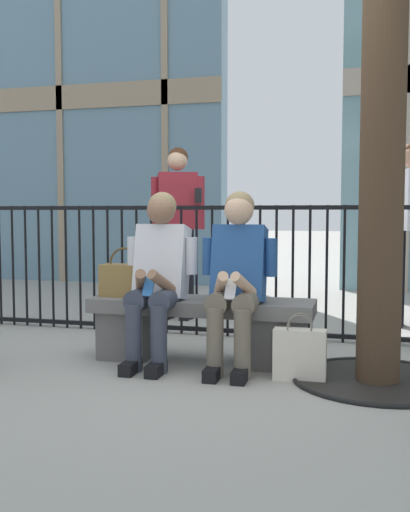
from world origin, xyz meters
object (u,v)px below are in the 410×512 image
stone_bench (201,324)px  seated_person_companion (237,274)px  seated_person_with_phone (158,272)px  shopping_bag (300,354)px  handbag_on_bench (125,279)px  bystander_further_back (178,219)px  bystander_at_railing (410,219)px

stone_bench → seated_person_companion: size_ratio=1.32×
seated_person_with_phone → seated_person_companion: size_ratio=1.00×
seated_person_companion → shopping_bag: (0.45, -0.18, -0.48)m
handbag_on_bench → shopping_bag: 1.40m
stone_bench → bystander_further_back: 1.89m
shopping_bag → seated_person_companion: bearing=157.6°
seated_person_companion → seated_person_with_phone: bearing=180.0°
shopping_bag → bystander_further_back: (-1.40, 1.92, 0.83)m
stone_bench → seated_person_companion: 0.49m
seated_person_companion → bystander_further_back: 2.01m
seated_person_companion → shopping_bag: bearing=-22.4°
seated_person_with_phone → bystander_further_back: bearing=102.7°
bystander_at_railing → seated_person_companion: bearing=-123.5°
seated_person_with_phone → bystander_at_railing: bearing=46.3°
seated_person_with_phone → bystander_at_railing: 2.66m
bystander_further_back → stone_bench: bearing=-67.3°
stone_bench → handbag_on_bench: 0.66m
seated_person_companion → shopping_bag: size_ratio=2.84×
seated_person_with_phone → bystander_further_back: (-0.39, 1.73, 0.35)m
handbag_on_bench → bystander_at_railing: 2.81m
seated_person_companion → handbag_on_bench: (-0.86, 0.12, -0.07)m
shopping_bag → seated_person_with_phone: bearing=169.7°
seated_person_with_phone → bystander_at_railing: (1.82, 1.91, 0.35)m
seated_person_with_phone → seated_person_companion: 0.56m
seated_person_with_phone → handbag_on_bench: 0.33m
handbag_on_bench → bystander_further_back: size_ratio=0.21×
handbag_on_bench → shopping_bag: size_ratio=0.85×
bystander_at_railing → handbag_on_bench: bearing=-139.9°
handbag_on_bench → shopping_bag: bearing=-13.0°
handbag_on_bench → bystander_at_railing: size_ratio=0.21×
stone_bench → shopping_bag: size_ratio=3.75×
stone_bench → shopping_bag: 0.80m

